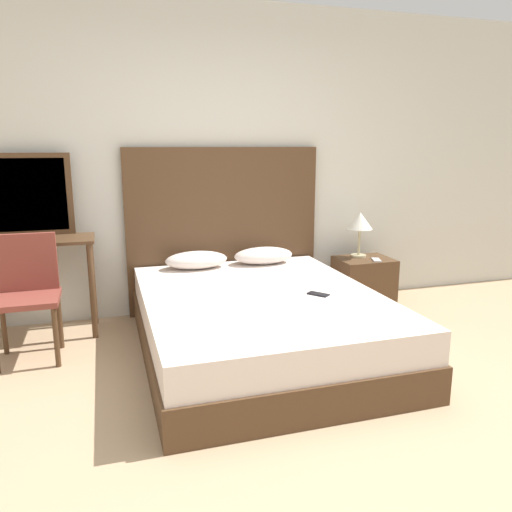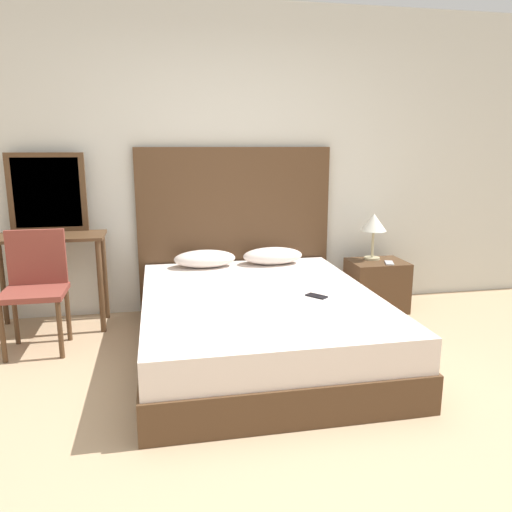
{
  "view_description": "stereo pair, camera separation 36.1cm",
  "coord_description": "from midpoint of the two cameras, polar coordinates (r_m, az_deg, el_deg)",
  "views": [
    {
      "loc": [
        -0.92,
        -2.15,
        1.49
      ],
      "look_at": [
        0.11,
        1.22,
        0.71
      ],
      "focal_mm": 35.0,
      "sensor_mm": 36.0,
      "label": 1
    },
    {
      "loc": [
        -0.57,
        -2.24,
        1.49
      ],
      "look_at": [
        0.11,
        1.22,
        0.71
      ],
      "focal_mm": 35.0,
      "sensor_mm": 36.0,
      "label": 2
    }
  ],
  "objects": [
    {
      "name": "table_lamp",
      "position": [
        4.71,
        15.47,
        3.5
      ],
      "size": [
        0.23,
        0.23,
        0.42
      ],
      "color": "tan",
      "rests_on": "nightstand"
    },
    {
      "name": "chair",
      "position": [
        3.94,
        -21.54,
        -2.76
      ],
      "size": [
        0.44,
        0.4,
        0.88
      ],
      "color": "brown",
      "rests_on": "ground_plane"
    },
    {
      "name": "phone_on_bed",
      "position": [
        3.54,
        9.86,
        -4.57
      ],
      "size": [
        0.15,
        0.16,
        0.01
      ],
      "color": "black",
      "rests_on": "bed"
    },
    {
      "name": "vanity_mirror",
      "position": [
        4.41,
        -20.63,
        6.78
      ],
      "size": [
        0.62,
        0.03,
        0.65
      ],
      "color": "#4C331E",
      "rests_on": "vanity_desk"
    },
    {
      "name": "nightstand",
      "position": [
        4.76,
        15.73,
        -3.29
      ],
      "size": [
        0.5,
        0.4,
        0.46
      ],
      "color": "#4C331E",
      "rests_on": "ground_plane"
    },
    {
      "name": "bed",
      "position": [
        3.65,
        3.19,
        -7.77
      ],
      "size": [
        1.67,
        2.12,
        0.46
      ],
      "color": "#4C331E",
      "rests_on": "ground_plane"
    },
    {
      "name": "pillow_left",
      "position": [
        4.32,
        -3.5,
        -0.33
      ],
      "size": [
        0.53,
        0.29,
        0.15
      ],
      "color": "silver",
      "rests_on": "bed"
    },
    {
      "name": "vanity_desk",
      "position": [
        4.3,
        -20.52,
        0.1
      ],
      "size": [
        0.91,
        0.43,
        0.78
      ],
      "color": "#4C331E",
      "rests_on": "ground_plane"
    },
    {
      "name": "ground_plane",
      "position": [
        2.76,
        6.82,
        -20.31
      ],
      "size": [
        16.0,
        16.0,
        0.0
      ],
      "primitive_type": "plane",
      "color": "tan"
    },
    {
      "name": "wall_back",
      "position": [
        4.54,
        -1.74,
        10.76
      ],
      "size": [
        10.0,
        0.06,
        2.7
      ],
      "color": "silver",
      "rests_on": "ground_plane"
    },
    {
      "name": "pillow_right",
      "position": [
        4.44,
        4.26,
        0.01
      ],
      "size": [
        0.53,
        0.29,
        0.15
      ],
      "color": "silver",
      "rests_on": "bed"
    },
    {
      "name": "phone_on_nightstand",
      "position": [
        4.65,
        17.16,
        -0.77
      ],
      "size": [
        0.12,
        0.16,
        0.01
      ],
      "color": "#B7B7BC",
      "rests_on": "nightstand"
    },
    {
      "name": "headboard",
      "position": [
        4.54,
        -0.12,
        3.01
      ],
      "size": [
        1.75,
        0.05,
        1.48
      ],
      "color": "#4C331E",
      "rests_on": "ground_plane"
    }
  ]
}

